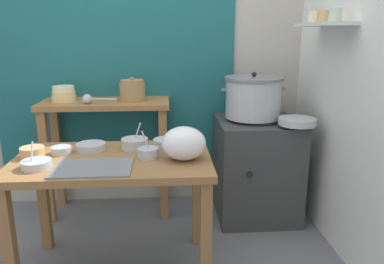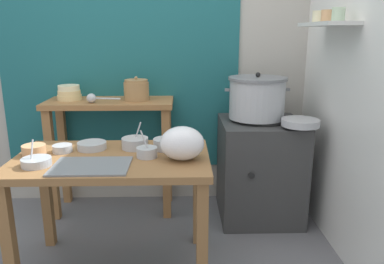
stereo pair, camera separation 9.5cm
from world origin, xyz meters
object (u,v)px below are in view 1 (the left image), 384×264
plastic_bag (184,143)px  wide_pan (297,121)px  clay_pot (132,90)px  prep_bowl_3 (148,152)px  prep_bowl_0 (36,164)px  prep_table (114,176)px  bowl_stack_enamel (64,94)px  prep_bowl_5 (61,150)px  steamer_pot (253,97)px  prep_bowl_1 (91,147)px  prep_bowl_4 (135,143)px  stove_block (256,168)px  ladle (88,99)px  prep_bowl_2 (166,144)px  back_shelf_table (107,129)px  serving_tray (93,168)px  prep_bowl_6 (32,152)px

plastic_bag → wide_pan: 0.96m
clay_pot → prep_bowl_3: (0.15, -0.82, -0.23)m
prep_bowl_0 → prep_bowl_3: prep_bowl_3 is taller
prep_table → prep_bowl_3: (0.20, -0.02, 0.14)m
bowl_stack_enamel → prep_bowl_0: bowl_stack_enamel is taller
prep_bowl_3 → prep_bowl_5: (-0.50, 0.11, -0.01)m
prep_table → steamer_pot: steamer_pot is taller
wide_pan → prep_bowl_1: wide_pan is taller
clay_pot → prep_bowl_1: clay_pot is taller
clay_pot → prep_bowl_4: clay_pot is taller
plastic_bag → prep_bowl_4: bearing=142.9°
stove_block → prep_bowl_4: bearing=-149.3°
prep_bowl_4 → ladle: bearing=124.0°
prep_bowl_2 → prep_bowl_4: size_ratio=0.95×
prep_table → prep_bowl_2: 0.36m
prep_bowl_2 → prep_bowl_4: 0.19m
back_shelf_table → prep_table: bearing=-79.3°
prep_bowl_4 → steamer_pot: bearing=32.8°
prep_bowl_0 → prep_bowl_2: (0.67, 0.27, 0.01)m
prep_bowl_0 → prep_bowl_5: 0.24m
serving_tray → steamer_pot: bearing=39.9°
ladle → serving_tray: size_ratio=0.63×
stove_block → prep_bowl_1: (-1.14, -0.53, 0.36)m
stove_block → prep_bowl_0: size_ratio=5.06×
bowl_stack_enamel → prep_bowl_4: size_ratio=1.11×
clay_pot → prep_bowl_0: size_ratio=1.23×
bowl_stack_enamel → prep_bowl_5: (0.15, -0.73, -0.21)m
serving_tray → prep_bowl_4: (0.19, 0.32, 0.03)m
back_shelf_table → serving_tray: size_ratio=2.40×
prep_bowl_5 → plastic_bag: bearing=-12.5°
prep_bowl_3 → stove_block: bearing=41.0°
serving_tray → prep_bowl_4: prep_bowl_4 is taller
wide_pan → prep_bowl_0: bearing=-159.6°
clay_pot → prep_bowl_6: clay_pot is taller
steamer_pot → prep_bowl_3: 1.05m
prep_bowl_0 → prep_bowl_3: bearing=12.7°
stove_block → steamer_pot: size_ratio=1.63×
ladle → prep_bowl_5: size_ratio=2.21×
bowl_stack_enamel → serving_tray: bowl_stack_enamel is taller
bowl_stack_enamel → prep_bowl_5: 0.78m
bowl_stack_enamel → wide_pan: size_ratio=0.70×
wide_pan → prep_bowl_3: 1.11m
clay_pot → bowl_stack_enamel: clay_pot is taller
prep_bowl_3 → prep_bowl_4: (-0.09, 0.17, 0.00)m
stove_block → prep_bowl_3: bearing=-139.0°
prep_bowl_4 → prep_bowl_5: 0.42m
prep_bowl_0 → prep_bowl_6: prep_bowl_0 is taller
prep_bowl_1 → prep_bowl_2: bearing=-1.6°
prep_table → prep_bowl_1: prep_bowl_1 is taller
prep_table → prep_bowl_4: (0.11, 0.15, 0.15)m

